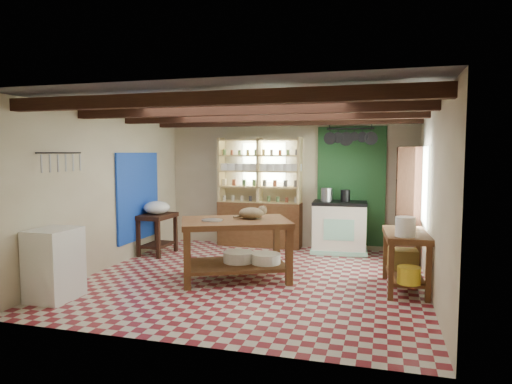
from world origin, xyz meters
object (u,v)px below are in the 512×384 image
(right_counter, at_px, (405,261))
(white_cabinet, at_px, (54,264))
(work_table, at_px, (235,249))
(prep_table, at_px, (157,234))
(stove, at_px, (339,227))
(cat, at_px, (251,213))

(right_counter, bearing_deg, white_cabinet, -162.99)
(work_table, distance_m, right_counter, 2.45)
(white_cabinet, relative_size, right_counter, 0.82)
(prep_table, relative_size, white_cabinet, 0.82)
(stove, distance_m, white_cabinet, 5.03)
(work_table, bearing_deg, cat, 11.31)
(work_table, bearing_deg, prep_table, 123.90)
(cat, bearing_deg, white_cabinet, -176.33)
(white_cabinet, bearing_deg, right_counter, 22.05)
(work_table, height_order, white_cabinet, white_cabinet)
(cat, bearing_deg, prep_table, 119.58)
(white_cabinet, bearing_deg, prep_table, 90.78)
(work_table, height_order, prep_table, work_table)
(stove, distance_m, right_counter, 2.40)
(cat, bearing_deg, stove, 26.97)
(work_table, distance_m, prep_table, 2.27)
(work_table, relative_size, prep_table, 2.09)
(stove, relative_size, white_cabinet, 1.08)
(stove, xyz_separation_m, right_counter, (1.11, -2.13, -0.09))
(prep_table, bearing_deg, cat, -23.41)
(work_table, height_order, cat, cat)
(stove, height_order, right_counter, stove)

